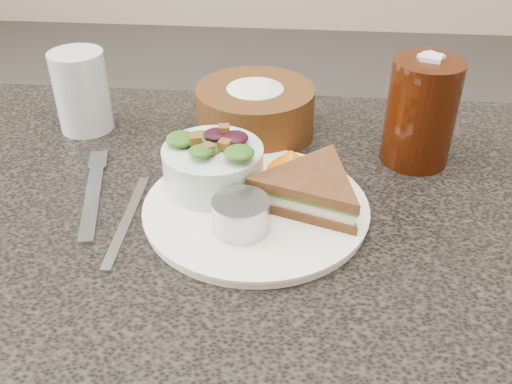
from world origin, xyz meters
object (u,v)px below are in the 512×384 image
object	(u,v)px
dinner_plate	(256,209)
water_glass	(82,91)
dressing_ramekin	(241,215)
cola_glass	(422,109)
bread_basket	(255,103)
sandwich	(311,190)
salad_bowl	(213,160)

from	to	relation	value
dinner_plate	water_glass	xyz separation A→B (m)	(-0.28, 0.20, 0.05)
dressing_ramekin	cola_glass	xyz separation A→B (m)	(0.22, 0.19, 0.05)
bread_basket	water_glass	size ratio (longest dim) A/B	1.45
sandwich	dressing_ramekin	size ratio (longest dim) A/B	2.43
dressing_ramekin	bread_basket	bearing A→B (deg)	91.73
sandwich	salad_bowl	distance (m)	0.13
salad_bowl	water_glass	bearing A→B (deg)	144.41
dinner_plate	dressing_ramekin	bearing A→B (deg)	-104.28
salad_bowl	cola_glass	size ratio (longest dim) A/B	0.80
sandwich	salad_bowl	world-z (taller)	salad_bowl
cola_glass	water_glass	size ratio (longest dim) A/B	1.30
sandwich	cola_glass	distance (m)	0.20
dinner_plate	bread_basket	bearing A→B (deg)	95.62
sandwich	bread_basket	xyz separation A→B (m)	(-0.09, 0.20, 0.02)
dinner_plate	salad_bowl	world-z (taller)	salad_bowl
salad_bowl	cola_glass	bearing A→B (deg)	22.04
salad_bowl	bread_basket	xyz separation A→B (m)	(0.04, 0.16, 0.00)
bread_basket	cola_glass	xyz separation A→B (m)	(0.23, -0.06, 0.03)
dinner_plate	cola_glass	world-z (taller)	cola_glass
sandwich	water_glass	distance (m)	0.39
dinner_plate	sandwich	size ratio (longest dim) A/B	1.69
dinner_plate	water_glass	bearing A→B (deg)	144.60
salad_bowl	dinner_plate	bearing A→B (deg)	-34.67
dinner_plate	sandwich	bearing A→B (deg)	6.32
dinner_plate	sandwich	distance (m)	0.07
dinner_plate	bread_basket	xyz separation A→B (m)	(-0.02, 0.20, 0.04)
water_glass	dressing_ramekin	bearing A→B (deg)	-42.88
salad_bowl	dressing_ramekin	world-z (taller)	salad_bowl
cola_glass	water_glass	world-z (taller)	cola_glass
sandwich	water_glass	size ratio (longest dim) A/B	1.32
dressing_ramekin	water_glass	size ratio (longest dim) A/B	0.54
sandwich	dressing_ramekin	distance (m)	0.10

